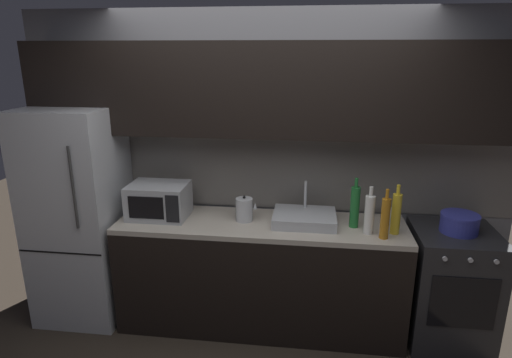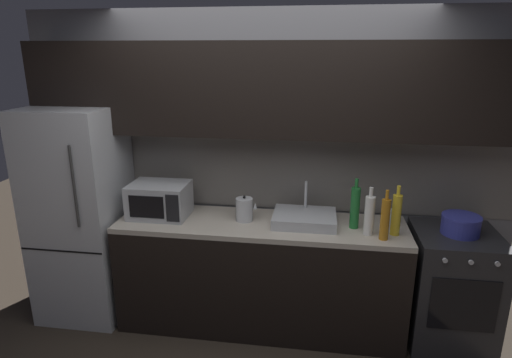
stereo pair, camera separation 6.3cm
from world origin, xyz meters
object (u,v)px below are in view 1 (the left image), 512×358
wine_bottle_white (369,214)px  refrigerator (80,215)px  microwave (159,201)px  wine_bottle_yellow (396,213)px  oven_range (449,286)px  wine_bottle_amber (385,218)px  mug_clear (391,216)px  kettle (244,209)px  cooking_pot (459,223)px  wine_bottle_green (355,206)px

wine_bottle_white → refrigerator: bearing=177.3°
microwave → wine_bottle_yellow: wine_bottle_yellow is taller
wine_bottle_yellow → wine_bottle_white: 0.19m
refrigerator → oven_range: refrigerator is taller
wine_bottle_yellow → wine_bottle_white: bearing=-172.0°
wine_bottle_amber → refrigerator: bearing=175.7°
wine_bottle_amber → wine_bottle_white: (-0.10, 0.07, -0.00)m
refrigerator → mug_clear: size_ratio=16.07×
kettle → cooking_pot: (1.59, -0.02, -0.02)m
kettle → wine_bottle_yellow: (1.12, -0.10, 0.06)m
wine_bottle_green → mug_clear: wine_bottle_green is taller
microwave → wine_bottle_amber: size_ratio=1.26×
microwave → cooking_pot: (2.28, -0.02, -0.06)m
refrigerator → cooking_pot: refrigerator is taller
wine_bottle_amber → cooking_pot: size_ratio=1.34×
oven_range → wine_bottle_white: size_ratio=2.52×
refrigerator → wine_bottle_amber: (2.40, -0.18, 0.17)m
refrigerator → microwave: size_ratio=3.84×
wine_bottle_yellow → mug_clear: size_ratio=3.36×
oven_range → mug_clear: bearing=164.2°
refrigerator → wine_bottle_white: 2.31m
microwave → wine_bottle_white: bearing=-4.5°
wine_bottle_green → wine_bottle_yellow: size_ratio=1.04×
wine_bottle_white → wine_bottle_yellow: bearing=8.0°
microwave → refrigerator: bearing=-178.4°
oven_range → cooking_pot: (0.01, 0.00, 0.52)m
oven_range → mug_clear: 0.69m
wine_bottle_green → microwave: bearing=179.4°
cooking_pot → refrigerator: bearing=-180.0°
kettle → mug_clear: (1.13, 0.11, -0.04)m
oven_range → wine_bottle_amber: wine_bottle_amber is taller
refrigerator → wine_bottle_amber: size_ratio=4.83×
refrigerator → wine_bottle_yellow: (2.49, -0.08, 0.17)m
mug_clear → cooking_pot: cooking_pot is taller
wine_bottle_amber → mug_clear: size_ratio=3.32×
microwave → mug_clear: microwave is taller
wine_bottle_yellow → wine_bottle_amber: wine_bottle_yellow is taller
kettle → wine_bottle_yellow: 1.13m
refrigerator → mug_clear: refrigerator is taller
refrigerator → wine_bottle_green: (2.21, 0.00, 0.18)m
microwave → kettle: bearing=0.1°
microwave → cooking_pot: microwave is taller
microwave → cooking_pot: bearing=-0.5°
oven_range → cooking_pot: cooking_pot is taller
microwave → mug_clear: 1.83m
microwave → wine_bottle_amber: (1.72, -0.20, 0.02)m
wine_bottle_yellow → oven_range: bearing=9.9°
wine_bottle_green → wine_bottle_white: wine_bottle_green is taller
wine_bottle_yellow → mug_clear: (0.01, 0.21, -0.10)m
oven_range → wine_bottle_white: (-0.66, -0.11, 0.60)m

